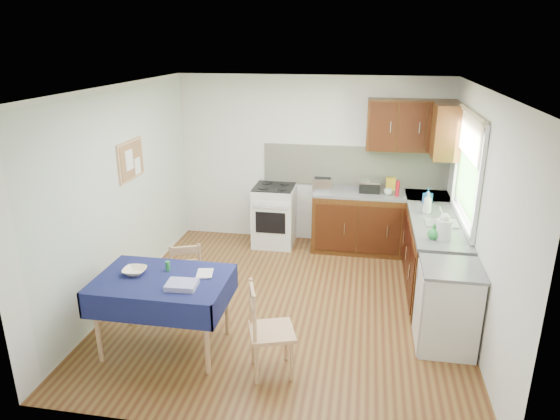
% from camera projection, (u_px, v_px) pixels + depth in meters
% --- Properties ---
extents(floor, '(4.20, 4.20, 0.00)m').
position_uv_depth(floor, '(288.00, 304.00, 5.91)').
color(floor, '#542D16').
rests_on(floor, ground).
extents(ceiling, '(4.00, 4.20, 0.02)m').
position_uv_depth(ceiling, '(289.00, 88.00, 5.10)').
color(ceiling, white).
rests_on(ceiling, wall_back).
extents(wall_back, '(4.00, 0.02, 2.50)m').
position_uv_depth(wall_back, '(311.00, 161.00, 7.46)').
color(wall_back, silver).
rests_on(wall_back, ground).
extents(wall_front, '(4.00, 0.02, 2.50)m').
position_uv_depth(wall_front, '(242.00, 296.00, 3.55)').
color(wall_front, silver).
rests_on(wall_front, ground).
extents(wall_left, '(0.02, 4.20, 2.50)m').
position_uv_depth(wall_left, '(120.00, 195.00, 5.83)').
color(wall_left, silver).
rests_on(wall_left, ground).
extents(wall_right, '(0.02, 4.20, 2.50)m').
position_uv_depth(wall_right, '(479.00, 215.00, 5.17)').
color(wall_right, silver).
rests_on(wall_right, ground).
extents(base_cabinets, '(1.90, 2.30, 0.86)m').
position_uv_depth(base_cabinets, '(402.00, 239.00, 6.72)').
color(base_cabinets, black).
rests_on(base_cabinets, ground).
extents(worktop_back, '(1.90, 0.60, 0.04)m').
position_uv_depth(worktop_back, '(381.00, 194.00, 7.13)').
color(worktop_back, '#5E5E62').
rests_on(worktop_back, base_cabinets).
extents(worktop_right, '(0.60, 1.70, 0.04)m').
position_uv_depth(worktop_right, '(437.00, 225.00, 5.95)').
color(worktop_right, '#5E5E62').
rests_on(worktop_right, base_cabinets).
extents(worktop_corner, '(0.60, 0.60, 0.04)m').
position_uv_depth(worktop_corner, '(427.00, 196.00, 7.02)').
color(worktop_corner, '#5E5E62').
rests_on(worktop_corner, base_cabinets).
extents(splashback, '(2.70, 0.02, 0.60)m').
position_uv_depth(splashback, '(354.00, 166.00, 7.35)').
color(splashback, beige).
rests_on(splashback, wall_back).
extents(upper_cabinets, '(1.20, 0.85, 0.70)m').
position_uv_depth(upper_cabinets, '(421.00, 127.00, 6.73)').
color(upper_cabinets, black).
rests_on(upper_cabinets, wall_back).
extents(stove, '(0.60, 0.61, 0.92)m').
position_uv_depth(stove, '(274.00, 215.00, 7.52)').
color(stove, silver).
rests_on(stove, ground).
extents(window, '(0.04, 1.48, 1.26)m').
position_uv_depth(window, '(468.00, 162.00, 5.70)').
color(window, '#2A4F20').
rests_on(window, wall_right).
extents(fridge, '(0.58, 0.60, 0.89)m').
position_uv_depth(fridge, '(447.00, 307.00, 4.97)').
color(fridge, silver).
rests_on(fridge, ground).
extents(corkboard, '(0.04, 0.62, 0.47)m').
position_uv_depth(corkboard, '(131.00, 160.00, 5.99)').
color(corkboard, tan).
rests_on(corkboard, wall_left).
extents(dining_table, '(1.29, 0.87, 0.78)m').
position_uv_depth(dining_table, '(163.00, 288.00, 4.88)').
color(dining_table, '#0F113D').
rests_on(dining_table, ground).
extents(chair_far, '(0.50, 0.50, 0.86)m').
position_uv_depth(chair_far, '(186.00, 274.00, 5.65)').
color(chair_far, tan).
rests_on(chair_far, ground).
extents(chair_near, '(0.50, 0.50, 0.90)m').
position_uv_depth(chair_near, '(267.00, 327.00, 4.56)').
color(chair_near, tan).
rests_on(chair_near, ground).
extents(toaster, '(0.27, 0.17, 0.21)m').
position_uv_depth(toaster, '(322.00, 184.00, 7.17)').
color(toaster, silver).
rests_on(toaster, worktop_back).
extents(sandwich_press, '(0.29, 0.25, 0.17)m').
position_uv_depth(sandwich_press, '(370.00, 186.00, 7.14)').
color(sandwich_press, black).
rests_on(sandwich_press, worktop_back).
extents(sauce_bottle, '(0.05, 0.05, 0.22)m').
position_uv_depth(sauce_bottle, '(398.00, 189.00, 6.92)').
color(sauce_bottle, '#AF0E1B').
rests_on(sauce_bottle, worktop_back).
extents(yellow_packet, '(0.14, 0.09, 0.18)m').
position_uv_depth(yellow_packet, '(391.00, 184.00, 7.23)').
color(yellow_packet, gold).
rests_on(yellow_packet, worktop_back).
extents(dish_rack, '(0.37, 0.29, 0.18)m').
position_uv_depth(dish_rack, '(442.00, 222.00, 5.90)').
color(dish_rack, gray).
rests_on(dish_rack, worktop_right).
extents(kettle, '(0.18, 0.18, 0.30)m').
position_uv_depth(kettle, '(444.00, 228.00, 5.43)').
color(kettle, silver).
rests_on(kettle, worktop_right).
extents(cup, '(0.15, 0.15, 0.09)m').
position_uv_depth(cup, '(388.00, 192.00, 7.00)').
color(cup, silver).
rests_on(cup, worktop_back).
extents(soap_bottle_a, '(0.12, 0.12, 0.27)m').
position_uv_depth(soap_bottle_a, '(427.00, 203.00, 6.22)').
color(soap_bottle_a, silver).
rests_on(soap_bottle_a, worktop_right).
extents(soap_bottle_b, '(0.14, 0.14, 0.21)m').
position_uv_depth(soap_bottle_b, '(428.00, 196.00, 6.61)').
color(soap_bottle_b, '#1C60A5').
rests_on(soap_bottle_b, worktop_right).
extents(soap_bottle_c, '(0.15, 0.15, 0.17)m').
position_uv_depth(soap_bottle_c, '(434.00, 232.00, 5.44)').
color(soap_bottle_c, green).
rests_on(soap_bottle_c, worktop_right).
extents(plate_bowl, '(0.25, 0.25, 0.06)m').
position_uv_depth(plate_bowl, '(135.00, 271.00, 4.92)').
color(plate_bowl, '#FBECCD').
rests_on(plate_bowl, dining_table).
extents(book, '(0.19, 0.24, 0.02)m').
position_uv_depth(book, '(197.00, 274.00, 4.91)').
color(book, white).
rests_on(book, dining_table).
extents(spice_jar, '(0.05, 0.05, 0.10)m').
position_uv_depth(spice_jar, '(168.00, 266.00, 4.99)').
color(spice_jar, '#238338').
rests_on(spice_jar, dining_table).
extents(tea_towel, '(0.30, 0.24, 0.05)m').
position_uv_depth(tea_towel, '(182.00, 285.00, 4.65)').
color(tea_towel, navy).
rests_on(tea_towel, dining_table).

